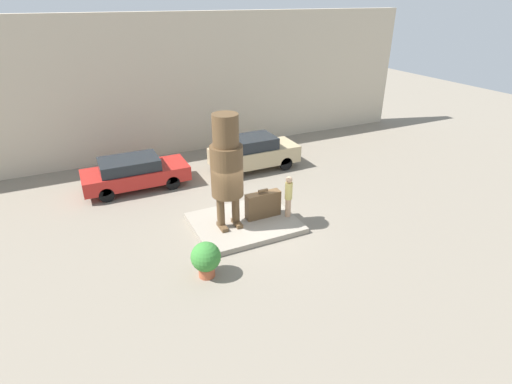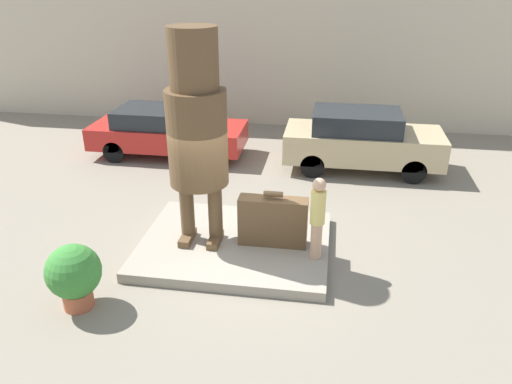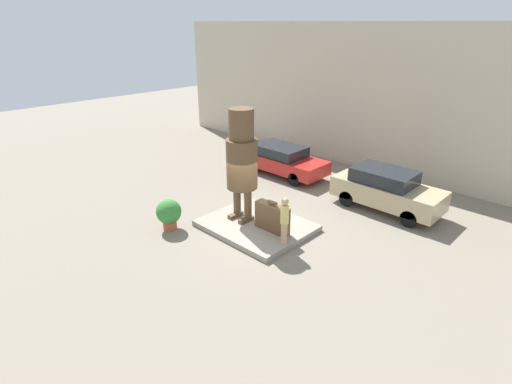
# 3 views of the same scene
# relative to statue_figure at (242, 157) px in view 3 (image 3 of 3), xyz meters

# --- Properties ---
(ground_plane) EXTENTS (60.00, 60.00, 0.00)m
(ground_plane) POSITION_rel_statue_figure_xyz_m (0.65, 0.07, -2.63)
(ground_plane) COLOR gray
(pedestal) EXTENTS (3.76, 3.04, 0.21)m
(pedestal) POSITION_rel_statue_figure_xyz_m (0.65, 0.07, -2.53)
(pedestal) COLOR gray
(pedestal) RESTS_ON ground_plane
(building_backdrop) EXTENTS (28.00, 0.60, 7.07)m
(building_backdrop) POSITION_rel_statue_figure_xyz_m (0.65, 8.94, 0.91)
(building_backdrop) COLOR beige
(building_backdrop) RESTS_ON ground_plane
(statue_figure) EXTENTS (1.12, 1.12, 4.15)m
(statue_figure) POSITION_rel_statue_figure_xyz_m (0.00, 0.00, 0.00)
(statue_figure) COLOR brown
(statue_figure) RESTS_ON pedestal
(giant_suitcase) EXTENTS (1.35, 0.37, 1.14)m
(giant_suitcase) POSITION_rel_statue_figure_xyz_m (1.42, 0.07, -1.93)
(giant_suitcase) COLOR brown
(giant_suitcase) RESTS_ON pedestal
(tourist) EXTENTS (0.28, 0.28, 1.63)m
(tourist) POSITION_rel_statue_figure_xyz_m (2.29, -0.31, -1.53)
(tourist) COLOR tan
(tourist) RESTS_ON pedestal
(parked_car_red) EXTENTS (4.51, 1.83, 1.44)m
(parked_car_red) POSITION_rel_statue_figure_xyz_m (-2.40, 5.10, -1.86)
(parked_car_red) COLOR #B2231E
(parked_car_red) RESTS_ON ground_plane
(parked_car_tan) EXTENTS (4.28, 1.77, 1.66)m
(parked_car_tan) POSITION_rel_statue_figure_xyz_m (3.27, 4.86, -1.76)
(parked_car_tan) COLOR tan
(parked_car_tan) RESTS_ON ground_plane
(planter_pot) EXTENTS (0.92, 0.92, 1.16)m
(planter_pot) POSITION_rel_statue_figure_xyz_m (-1.60, -2.17, -1.98)
(planter_pot) COLOR #AD5638
(planter_pot) RESTS_ON ground_plane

